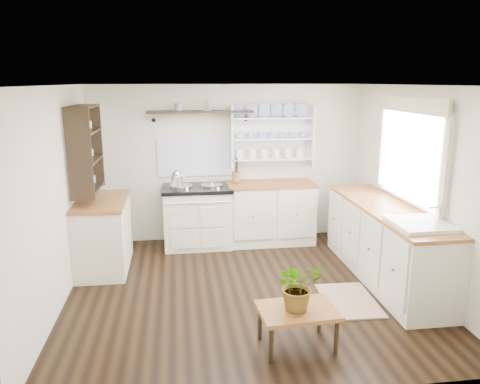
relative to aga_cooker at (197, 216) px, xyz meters
name	(u,v)px	position (x,y,z in m)	size (l,w,h in m)	color
floor	(246,289)	(0.48, -1.57, -0.45)	(4.00, 3.80, 0.01)	black
wall_back	(227,163)	(0.48, 0.33, 0.70)	(4.00, 0.02, 2.30)	beige
wall_right	(418,187)	(2.48, -1.57, 0.70)	(0.02, 3.80, 2.30)	beige
wall_left	(57,199)	(-1.52, -1.57, 0.70)	(0.02, 3.80, 2.30)	beige
ceiling	(247,85)	(0.48, -1.57, 1.85)	(4.00, 3.80, 0.01)	white
window	(410,150)	(2.43, -1.42, 1.12)	(0.08, 1.55, 1.22)	white
aga_cooker	(197,216)	(0.00, 0.00, 0.00)	(0.98, 0.69, 0.91)	#EEE8CE
back_cabinets	(270,212)	(1.08, 0.03, 0.01)	(1.27, 0.63, 0.90)	#EFE7CE
right_cabinets	(385,242)	(2.18, -1.47, 0.01)	(0.62, 2.43, 0.90)	#EFE7CE
belfast_sink	(419,235)	(2.18, -2.22, 0.35)	(0.55, 0.60, 0.45)	white
left_cabinets	(103,233)	(-1.22, -0.67, 0.01)	(0.62, 1.13, 0.90)	#EFE7CE
plate_rack	(271,136)	(1.13, 0.29, 1.11)	(1.20, 0.22, 0.90)	white
high_shelf	(200,113)	(0.08, 0.21, 1.46)	(1.50, 0.29, 0.16)	black
left_shelving	(85,148)	(-1.36, -0.67, 1.10)	(0.28, 0.80, 1.05)	black
kettle	(177,178)	(-0.28, -0.12, 0.59)	(0.17, 0.17, 0.21)	silver
utensil_crock	(236,177)	(0.58, 0.11, 0.53)	(0.12, 0.12, 0.14)	brown
center_table	(297,313)	(0.75, -2.81, -0.12)	(0.72, 0.54, 0.37)	brown
potted_plant	(298,285)	(0.75, -2.81, 0.15)	(0.40, 0.35, 0.45)	#3F7233
floor_rug	(349,300)	(1.55, -2.01, -0.44)	(0.55, 0.85, 0.02)	#9D735B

